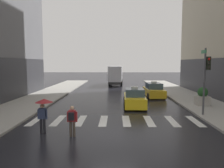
% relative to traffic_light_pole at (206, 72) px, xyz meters
% --- Properties ---
extents(ground_plane, '(160.00, 160.00, 0.00)m').
position_rel_traffic_light_pole_xyz_m(ground_plane, '(-6.53, -4.28, -3.26)').
color(ground_plane, black).
extents(crosswalk_markings, '(11.30, 2.80, 0.01)m').
position_rel_traffic_light_pole_xyz_m(crosswalk_markings, '(-6.53, -1.28, -3.25)').
color(crosswalk_markings, silver).
rests_on(crosswalk_markings, ground).
extents(traffic_light_pole, '(0.44, 0.84, 4.80)m').
position_rel_traffic_light_pole_xyz_m(traffic_light_pole, '(0.00, 0.00, 0.00)').
color(traffic_light_pole, '#47474C').
rests_on(traffic_light_pole, curb_right).
extents(taxi_lead, '(2.02, 4.58, 1.80)m').
position_rel_traffic_light_pole_xyz_m(taxi_lead, '(-4.80, 3.58, -2.53)').
color(taxi_lead, yellow).
rests_on(taxi_lead, ground).
extents(taxi_second, '(2.09, 4.61, 1.80)m').
position_rel_traffic_light_pole_xyz_m(taxi_second, '(-2.13, 9.06, -2.53)').
color(taxi_second, gold).
rests_on(taxi_second, ground).
extents(box_truck, '(2.56, 7.63, 3.35)m').
position_rel_traffic_light_pole_xyz_m(box_truck, '(-6.52, 21.97, -1.41)').
color(box_truck, '#2D2D2D').
rests_on(box_truck, ground).
extents(pedestrian_with_umbrella, '(0.96, 0.96, 1.94)m').
position_rel_traffic_light_pole_xyz_m(pedestrian_with_umbrella, '(-10.44, -3.94, -1.74)').
color(pedestrian_with_umbrella, black).
rests_on(pedestrian_with_umbrella, ground).
extents(pedestrian_with_backpack, '(0.55, 0.43, 1.65)m').
position_rel_traffic_light_pole_xyz_m(pedestrian_with_backpack, '(-8.76, -4.49, -2.29)').
color(pedestrian_with_backpack, '#473D33').
rests_on(pedestrian_with_backpack, ground).
extents(planter_near_corner, '(1.10, 1.10, 1.60)m').
position_rel_traffic_light_pole_xyz_m(planter_near_corner, '(1.29, 3.66, -2.38)').
color(planter_near_corner, '#A8A399').
rests_on(planter_near_corner, curb_right).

